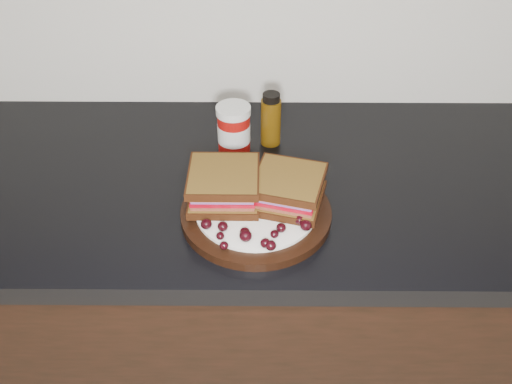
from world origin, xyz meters
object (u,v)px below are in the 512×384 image
at_px(oil_bottle, 271,119).
at_px(sandwich_left, 224,185).
at_px(condiment_jar, 234,129).
at_px(plate, 256,213).

bearing_deg(oil_bottle, sandwich_left, -112.10).
bearing_deg(condiment_jar, plate, -77.44).
bearing_deg(oil_bottle, plate, -96.92).
xyz_separation_m(condiment_jar, oil_bottle, (0.08, 0.03, 0.01)).
bearing_deg(condiment_jar, oil_bottle, 20.39).
distance_m(sandwich_left, condiment_jar, 0.19).
distance_m(plate, sandwich_left, 0.08).
relative_size(plate, condiment_jar, 2.62).
height_order(plate, sandwich_left, sandwich_left).
relative_size(plate, sandwich_left, 2.14).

